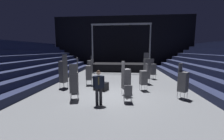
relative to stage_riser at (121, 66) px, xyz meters
The scene contains 17 objects.
ground_plane 10.29m from the stage_riser, 90.00° to the right, with size 22.00×30.00×0.10m, color #515459.
arena_end_wall 5.84m from the stage_riser, 90.00° to the left, with size 22.00×0.30×8.00m, color black.
bleacher_bank_left 12.30m from the stage_riser, 130.80° to the right, with size 6.00×24.00×3.60m.
stage_riser is the anchor object (origin of this frame).
man_with_tie 11.96m from the stage_riser, 93.32° to the right, with size 0.57×0.31×1.74m.
chair_stack_front_left 8.27m from the stage_riser, 105.45° to the right, with size 0.51×0.51×1.96m.
chair_stack_front_right 10.29m from the stage_riser, 86.48° to the right, with size 0.58×0.58×2.05m.
chair_stack_mid_left 7.46m from the stage_riser, 71.99° to the right, with size 0.54×0.54×2.48m.
chair_stack_mid_right 11.21m from the stage_riser, 70.36° to the right, with size 0.62×0.62×1.96m.
chair_stack_mid_centre 6.00m from the stage_riser, 58.40° to the right, with size 0.57×0.57×1.88m.
chair_stack_rear_left 9.29m from the stage_riser, 78.79° to the right, with size 0.53×0.53×1.79m.
chair_stack_rear_right 11.48m from the stage_riser, 100.94° to the right, with size 0.54×0.54×1.96m.
chair_stack_rear_centre 5.69m from the stage_riser, 120.59° to the right, with size 0.61×0.61×2.14m.
chair_stack_aisle_left 9.77m from the stage_riser, 112.80° to the right, with size 0.58×0.58×2.39m.
chair_stack_aisle_right 10.21m from the stage_riser, 104.98° to the right, with size 0.57×0.57×2.22m.
equipment_road_case 9.32m from the stage_riser, 96.42° to the right, with size 0.90×0.60×0.53m, color black.
loose_chair_near_man 11.51m from the stage_riser, 86.35° to the right, with size 0.47×0.47×0.95m.
Camera 1 is at (0.58, -8.33, 2.70)m, focal length 22.95 mm.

